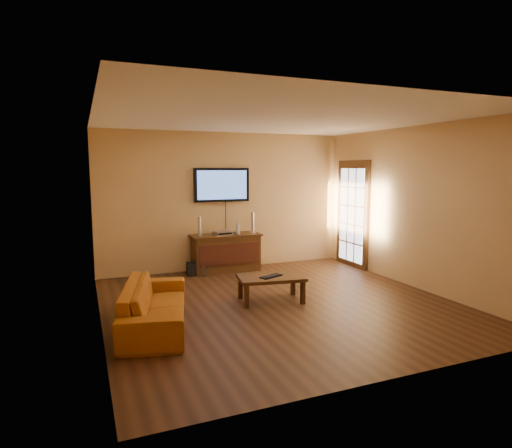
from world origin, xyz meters
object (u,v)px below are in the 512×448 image
game_console (238,229)px  bottle (204,271)px  av_receiver (223,233)px  keyboard (271,276)px  television (222,185)px  sofa (155,297)px  subwoofer (193,269)px  speaker_left (200,227)px  speaker_right (253,223)px  coffee_table (271,280)px  media_console (226,253)px

game_console → bottle: (-0.77, -0.22, -0.73)m
av_receiver → keyboard: bearing=-94.9°
television → av_receiver: size_ratio=3.37×
sofa → subwoofer: size_ratio=7.94×
av_receiver → bottle: bearing=-161.7°
game_console → bottle: bearing=-156.6°
game_console → subwoofer: bearing=-169.7°
speaker_left → keyboard: speaker_left is taller
speaker_right → coffee_table: bearing=-104.5°
television → bottle: (-0.52, -0.47, -1.58)m
media_console → bottle: size_ratio=6.24×
sofa → av_receiver: av_receiver is taller
coffee_table → speaker_right: (0.54, 2.09, 0.58)m
television → bottle: 1.73m
speaker_left → media_console: bearing=-0.4°
av_receiver → keyboard: size_ratio=0.85×
media_console → bottle: bearing=-154.0°
game_console → keyboard: game_console is taller
bottle → sofa: bearing=-119.5°
speaker_right → bottle: size_ratio=1.87×
television → subwoofer: size_ratio=4.69×
sofa → game_console: game_console is taller
av_receiver → game_console: game_console is taller
media_console → speaker_left: 0.74m
av_receiver → speaker_right: bearing=-3.6°
media_console → keyboard: media_console is taller
subwoofer → television: bearing=29.2°
game_console → television: bearing=141.6°
speaker_left → av_receiver: speaker_left is taller
game_console → keyboard: 2.16m
speaker_right → subwoofer: speaker_right is taller
television → speaker_right: size_ratio=2.74×
sofa → speaker_right: 3.42m
coffee_table → keyboard: (-0.02, -0.04, 0.06)m
sofa → bottle: bearing=-16.6°
media_console → coffee_table: bearing=-89.4°
television → speaker_right: bearing=-21.7°
keyboard → bottle: bearing=105.6°
media_console → subwoofer: 0.72m
subwoofer → sofa: bearing=-109.6°
subwoofer → bottle: 0.23m
media_console → speaker_left: size_ratio=3.73×
coffee_table → av_receiver: 2.09m
subwoofer → bottle: (0.15, -0.17, -0.02)m
bottle → keyboard: size_ratio=0.56×
game_console → subwoofer: game_console is taller
speaker_left → keyboard: (0.52, -2.14, -0.49)m
sofa → bottle: sofa is taller
speaker_right → bottle: bearing=-166.9°
av_receiver → bottle: 0.82m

